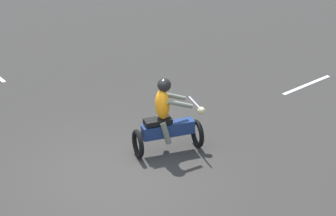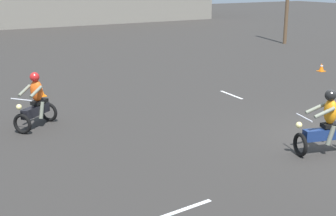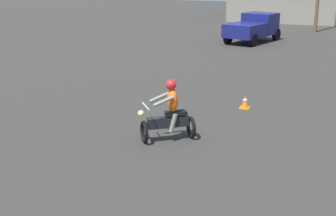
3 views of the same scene
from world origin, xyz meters
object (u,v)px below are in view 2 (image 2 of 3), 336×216
at_px(motorcycle_rider_foreground, 326,126).
at_px(traffic_cone_near_left, 41,91).
at_px(traffic_cone_mid_left, 321,67).
at_px(motorcycle_rider_background, 36,104).

relative_size(motorcycle_rider_foreground, traffic_cone_near_left, 3.97).
bearing_deg(traffic_cone_mid_left, traffic_cone_near_left, 171.09).
bearing_deg(motorcycle_rider_background, traffic_cone_near_left, -56.66).
relative_size(motorcycle_rider_background, traffic_cone_near_left, 3.97).
bearing_deg(traffic_cone_mid_left, motorcycle_rider_background, -173.27).
xyz_separation_m(motorcycle_rider_foreground, motorcycle_rider_background, (-5.62, 5.92, 0.00)).
distance_m(motorcycle_rider_foreground, traffic_cone_near_left, 10.59).
relative_size(motorcycle_rider_foreground, motorcycle_rider_background, 1.00).
bearing_deg(traffic_cone_mid_left, motorcycle_rider_foreground, -138.20).
height_order(motorcycle_rider_background, traffic_cone_near_left, motorcycle_rider_background).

